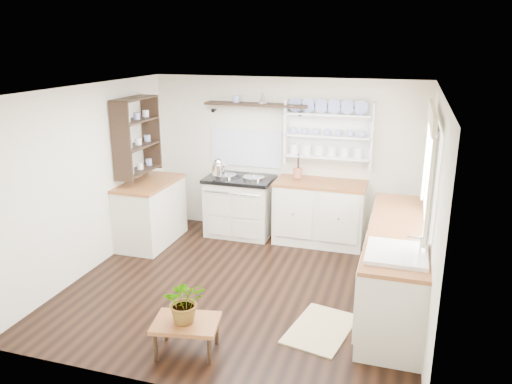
# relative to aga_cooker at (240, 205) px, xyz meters

# --- Properties ---
(floor) EXTENTS (4.00, 3.80, 0.01)m
(floor) POSITION_rel_aga_cooker_xyz_m (0.59, -1.57, -0.45)
(floor) COLOR black
(floor) RESTS_ON ground
(wall_back) EXTENTS (4.00, 0.02, 2.30)m
(wall_back) POSITION_rel_aga_cooker_xyz_m (0.59, 0.33, 0.70)
(wall_back) COLOR beige
(wall_back) RESTS_ON ground
(wall_right) EXTENTS (0.02, 3.80, 2.30)m
(wall_right) POSITION_rel_aga_cooker_xyz_m (2.59, -1.57, 0.70)
(wall_right) COLOR beige
(wall_right) RESTS_ON ground
(wall_left) EXTENTS (0.02, 3.80, 2.30)m
(wall_left) POSITION_rel_aga_cooker_xyz_m (-1.41, -1.57, 0.70)
(wall_left) COLOR beige
(wall_left) RESTS_ON ground
(ceiling) EXTENTS (4.00, 3.80, 0.01)m
(ceiling) POSITION_rel_aga_cooker_xyz_m (0.59, -1.57, 1.85)
(ceiling) COLOR white
(ceiling) RESTS_ON wall_back
(window) EXTENTS (0.08, 1.55, 1.22)m
(window) POSITION_rel_aga_cooker_xyz_m (2.54, -1.42, 1.12)
(window) COLOR white
(window) RESTS_ON wall_right
(aga_cooker) EXTENTS (0.98, 0.68, 0.91)m
(aga_cooker) POSITION_rel_aga_cooker_xyz_m (0.00, 0.00, 0.00)
(aga_cooker) COLOR beige
(aga_cooker) RESTS_ON floor
(back_cabinets) EXTENTS (1.27, 0.63, 0.90)m
(back_cabinets) POSITION_rel_aga_cooker_xyz_m (1.19, 0.03, 0.01)
(back_cabinets) COLOR beige
(back_cabinets) RESTS_ON floor
(right_cabinets) EXTENTS (0.62, 2.43, 0.90)m
(right_cabinets) POSITION_rel_aga_cooker_xyz_m (2.29, -1.47, 0.01)
(right_cabinets) COLOR beige
(right_cabinets) RESTS_ON floor
(belfast_sink) EXTENTS (0.55, 0.60, 0.45)m
(belfast_sink) POSITION_rel_aga_cooker_xyz_m (2.29, -2.22, 0.35)
(belfast_sink) COLOR white
(belfast_sink) RESTS_ON right_cabinets
(left_cabinets) EXTENTS (0.62, 1.13, 0.90)m
(left_cabinets) POSITION_rel_aga_cooker_xyz_m (-1.11, -0.67, 0.01)
(left_cabinets) COLOR beige
(left_cabinets) RESTS_ON floor
(plate_rack) EXTENTS (1.20, 0.22, 0.90)m
(plate_rack) POSITION_rel_aga_cooker_xyz_m (1.24, 0.29, 1.11)
(plate_rack) COLOR white
(plate_rack) RESTS_ON wall_back
(high_shelf) EXTENTS (1.50, 0.29, 0.16)m
(high_shelf) POSITION_rel_aga_cooker_xyz_m (0.19, 0.21, 1.46)
(high_shelf) COLOR black
(high_shelf) RESTS_ON wall_back
(left_shelving) EXTENTS (0.28, 0.80, 1.05)m
(left_shelving) POSITION_rel_aga_cooker_xyz_m (-1.25, -0.67, 1.10)
(left_shelving) COLOR black
(left_shelving) RESTS_ON wall_left
(kettle) EXTENTS (0.19, 0.19, 0.24)m
(kettle) POSITION_rel_aga_cooker_xyz_m (-0.28, -0.12, 0.60)
(kettle) COLOR silver
(kettle) RESTS_ON aga_cooker
(utensil_crock) EXTENTS (0.12, 0.12, 0.14)m
(utensil_crock) POSITION_rel_aga_cooker_xyz_m (0.84, 0.11, 0.53)
(utensil_crock) COLOR #AB5D3E
(utensil_crock) RESTS_ON back_cabinets
(center_table) EXTENTS (0.66, 0.53, 0.32)m
(center_table) POSITION_rel_aga_cooker_xyz_m (0.49, -2.97, -0.17)
(center_table) COLOR brown
(center_table) RESTS_ON floor
(potted_plant) EXTENTS (0.49, 0.46, 0.42)m
(potted_plant) POSITION_rel_aga_cooker_xyz_m (0.49, -2.97, 0.09)
(potted_plant) COLOR #3F7233
(potted_plant) RESTS_ON center_table
(floor_rug) EXTENTS (0.71, 0.94, 0.02)m
(floor_rug) POSITION_rel_aga_cooker_xyz_m (1.62, -2.23, -0.44)
(floor_rug) COLOR #9A8B59
(floor_rug) RESTS_ON floor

